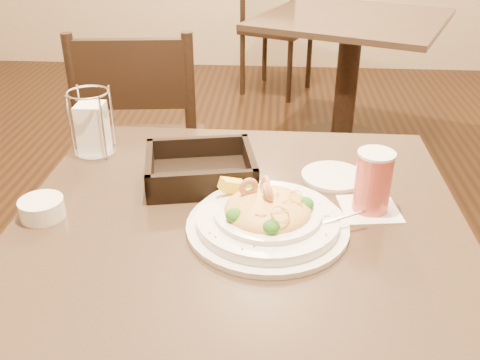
# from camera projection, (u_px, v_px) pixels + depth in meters

# --- Properties ---
(main_table) EXTENTS (0.90, 0.90, 0.73)m
(main_table) POSITION_uv_depth(u_px,v_px,m) (239.00, 308.00, 1.17)
(main_table) COLOR black
(main_table) RESTS_ON ground
(background_table) EXTENTS (1.18, 1.18, 0.73)m
(background_table) POSITION_uv_depth(u_px,v_px,m) (349.00, 60.00, 2.87)
(background_table) COLOR black
(background_table) RESTS_ON ground
(dining_chair_near) EXTENTS (0.46, 0.46, 0.93)m
(dining_chair_near) POSITION_uv_depth(u_px,v_px,m) (144.00, 145.00, 1.92)
(dining_chair_near) COLOR black
(dining_chair_near) RESTS_ON ground
(dining_chair_far) EXTENTS (0.55, 0.55, 0.93)m
(dining_chair_far) POSITION_uv_depth(u_px,v_px,m) (275.00, 23.00, 3.66)
(dining_chair_far) COLOR black
(dining_chair_far) RESTS_ON ground
(pasta_bowl) EXTENTS (0.34, 0.31, 0.10)m
(pasta_bowl) POSITION_uv_depth(u_px,v_px,m) (267.00, 216.00, 1.02)
(pasta_bowl) COLOR white
(pasta_bowl) RESTS_ON main_table
(drink_glass) EXTENTS (0.13, 0.13, 0.13)m
(drink_glass) POSITION_uv_depth(u_px,v_px,m) (373.00, 182.00, 1.07)
(drink_glass) COLOR white
(drink_glass) RESTS_ON main_table
(bread_basket) EXTENTS (0.27, 0.24, 0.07)m
(bread_basket) POSITION_uv_depth(u_px,v_px,m) (201.00, 171.00, 1.20)
(bread_basket) COLOR black
(bread_basket) RESTS_ON main_table
(napkin_caddy) EXTENTS (0.10, 0.10, 0.16)m
(napkin_caddy) POSITION_uv_depth(u_px,v_px,m) (93.00, 127.00, 1.30)
(napkin_caddy) COLOR silver
(napkin_caddy) RESTS_ON main_table
(side_plate) EXTENTS (0.19, 0.19, 0.01)m
(side_plate) POSITION_uv_depth(u_px,v_px,m) (333.00, 176.00, 1.21)
(side_plate) COLOR white
(side_plate) RESTS_ON main_table
(butter_ramekin) EXTENTS (0.11, 0.11, 0.04)m
(butter_ramekin) POSITION_uv_depth(u_px,v_px,m) (42.00, 208.00, 1.07)
(butter_ramekin) COLOR white
(butter_ramekin) RESTS_ON main_table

